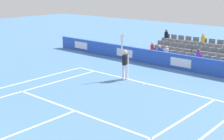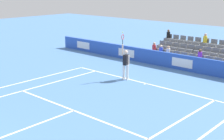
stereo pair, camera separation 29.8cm
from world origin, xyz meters
name	(u,v)px [view 2 (the right image)]	position (x,y,z in m)	size (l,w,h in m)	color
line_baseline	(146,83)	(0.00, -11.89, 0.00)	(10.97, 0.10, 0.01)	white
line_service	(74,111)	(0.00, -6.40, 0.00)	(8.23, 0.10, 0.01)	white
line_centre_service	(10,134)	(0.00, -3.20, 0.00)	(0.10, 6.40, 0.01)	white
line_singles_sideline_left	(15,93)	(4.12, -5.95, 0.00)	(0.10, 11.89, 0.01)	white
line_doubles_sideline_left	(2,87)	(5.49, -5.95, 0.00)	(0.10, 11.89, 0.01)	white
line_centre_mark	(145,84)	(0.00, -11.79, 0.00)	(0.10, 0.20, 0.01)	white
sponsor_barrier	(183,63)	(0.00, -15.95, 0.51)	(23.83, 0.22, 1.03)	blue
tennis_player	(126,63)	(1.43, -11.75, 0.99)	(0.53, 0.40, 2.85)	white
stadium_stand	(199,56)	(0.01, -18.26, 0.55)	(6.82, 2.85, 2.18)	gray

